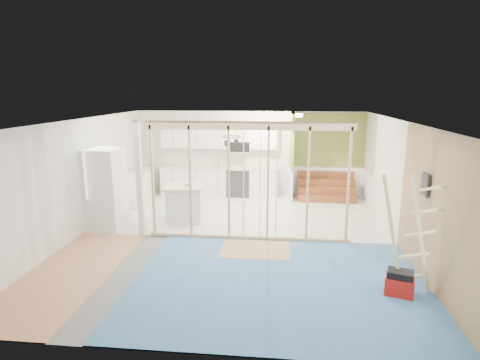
# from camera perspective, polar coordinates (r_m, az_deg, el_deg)

# --- Properties ---
(room) EXTENTS (7.01, 8.01, 2.61)m
(room) POSITION_cam_1_polar(r_m,az_deg,el_deg) (8.58, -0.80, -0.25)
(room) COLOR slate
(room) RESTS_ON ground
(floor_overlays) EXTENTS (7.00, 8.00, 0.03)m
(floor_overlays) POSITION_cam_1_polar(r_m,az_deg,el_deg) (9.01, -0.27, -8.20)
(floor_overlays) COLOR silver
(floor_overlays) RESTS_ON room
(stud_frame) EXTENTS (4.66, 0.14, 2.60)m
(stud_frame) POSITION_cam_1_polar(r_m,az_deg,el_deg) (8.55, -2.25, 1.58)
(stud_frame) COLOR tan
(stud_frame) RESTS_ON room
(base_cabinets) EXTENTS (4.45, 2.24, 0.93)m
(base_cabinets) POSITION_cam_1_polar(r_m,az_deg,el_deg) (12.26, -6.45, -0.40)
(base_cabinets) COLOR white
(base_cabinets) RESTS_ON room
(upper_cabinets) EXTENTS (3.60, 0.41, 0.85)m
(upper_cabinets) POSITION_cam_1_polar(r_m,az_deg,el_deg) (12.34, -2.65, 6.12)
(upper_cabinets) COLOR white
(upper_cabinets) RESTS_ON room
(green_partition) EXTENTS (2.25, 1.51, 2.60)m
(green_partition) POSITION_cam_1_polar(r_m,az_deg,el_deg) (12.23, 10.78, 1.70)
(green_partition) COLOR olive
(green_partition) RESTS_ON room
(pot_rack) EXTENTS (0.52, 0.52, 0.72)m
(pot_rack) POSITION_cam_1_polar(r_m,az_deg,el_deg) (10.35, -1.29, 5.87)
(pot_rack) COLOR black
(pot_rack) RESTS_ON room
(sheathing_panel) EXTENTS (0.02, 4.00, 2.60)m
(sheathing_panel) POSITION_cam_1_polar(r_m,az_deg,el_deg) (7.05, 26.50, -4.46)
(sheathing_panel) COLOR #9D7D55
(sheathing_panel) RESTS_ON room
(electrical_panel) EXTENTS (0.04, 0.30, 0.40)m
(electrical_panel) POSITION_cam_1_polar(r_m,az_deg,el_deg) (7.50, 24.83, -0.58)
(electrical_panel) COLOR #333338
(electrical_panel) RESTS_ON room
(ceiling_light) EXTENTS (0.32, 0.32, 0.08)m
(ceiling_light) POSITION_cam_1_polar(r_m,az_deg,el_deg) (11.34, 8.10, 9.09)
(ceiling_light) COLOR #FFEABF
(ceiling_light) RESTS_ON room
(fridge) EXTENTS (0.87, 0.84, 1.91)m
(fridge) POSITION_cam_1_polar(r_m,az_deg,el_deg) (9.93, -18.63, -1.21)
(fridge) COLOR white
(fridge) RESTS_ON room
(island) EXTENTS (1.07, 1.07, 0.92)m
(island) POSITION_cam_1_polar(r_m,az_deg,el_deg) (10.14, -7.93, -3.28)
(island) COLOR silver
(island) RESTS_ON room
(bowl) EXTENTS (0.25, 0.25, 0.06)m
(bowl) POSITION_cam_1_polar(r_m,az_deg,el_deg) (9.97, -7.26, -0.61)
(bowl) COLOR silver
(bowl) RESTS_ON island
(soap_bottle_a) EXTENTS (0.13, 0.14, 0.28)m
(soap_bottle_a) POSITION_cam_1_polar(r_m,az_deg,el_deg) (12.26, -2.76, 2.53)
(soap_bottle_a) COLOR #B0B2C5
(soap_bottle_a) RESTS_ON base_cabinets
(soap_bottle_b) EXTENTS (0.10, 0.10, 0.20)m
(soap_bottle_b) POSITION_cam_1_polar(r_m,az_deg,el_deg) (12.18, 4.48, 2.25)
(soap_bottle_b) COLOR silver
(soap_bottle_b) RESTS_ON base_cabinets
(toolbox) EXTENTS (0.52, 0.45, 0.41)m
(toolbox) POSITION_cam_1_polar(r_m,az_deg,el_deg) (7.08, 21.76, -13.52)
(toolbox) COLOR #B31710
(toolbox) RESTS_ON room
(ladder) EXTENTS (1.05, 0.08, 1.94)m
(ladder) POSITION_cam_1_polar(r_m,az_deg,el_deg) (6.91, 23.04, -7.14)
(ladder) COLOR #DDCF87
(ladder) RESTS_ON room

